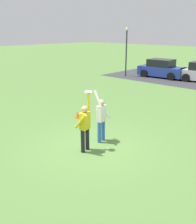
{
  "coord_description": "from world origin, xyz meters",
  "views": [
    {
      "loc": [
        6.01,
        -6.2,
        4.09
      ],
      "look_at": [
        -0.11,
        0.35,
        1.25
      ],
      "focal_mm": 41.86,
      "sensor_mm": 36.0,
      "label": 1
    }
  ],
  "objects_px": {
    "frisbee_disc": "(88,92)",
    "parked_car_blue": "(162,69)",
    "lamppost_by_lot": "(126,47)",
    "field_cone_orange": "(77,115)",
    "person_catcher": "(85,125)",
    "person_defender": "(101,117)"
  },
  "relations": [
    {
      "from": "person_catcher",
      "to": "field_cone_orange",
      "type": "height_order",
      "value": "person_catcher"
    },
    {
      "from": "parked_car_blue",
      "to": "field_cone_orange",
      "type": "relative_size",
      "value": 13.14
    },
    {
      "from": "person_defender",
      "to": "field_cone_orange",
      "type": "height_order",
      "value": "person_defender"
    },
    {
      "from": "field_cone_orange",
      "to": "parked_car_blue",
      "type": "bearing_deg",
      "value": 102.59
    },
    {
      "from": "person_defender",
      "to": "frisbee_disc",
      "type": "xyz_separation_m",
      "value": [
        0.11,
        -0.77,
        1.11
      ]
    },
    {
      "from": "person_catcher",
      "to": "field_cone_orange",
      "type": "relative_size",
      "value": 6.5
    },
    {
      "from": "parked_car_blue",
      "to": "lamppost_by_lot",
      "type": "distance_m",
      "value": 3.71
    },
    {
      "from": "person_defender",
      "to": "person_catcher",
      "type": "bearing_deg",
      "value": -0.0
    },
    {
      "from": "frisbee_disc",
      "to": "field_cone_orange",
      "type": "bearing_deg",
      "value": 144.33
    },
    {
      "from": "lamppost_by_lot",
      "to": "field_cone_orange",
      "type": "xyz_separation_m",
      "value": [
        5.55,
        -11.12,
        -2.43
      ]
    },
    {
      "from": "person_defender",
      "to": "field_cone_orange",
      "type": "distance_m",
      "value": 3.06
    },
    {
      "from": "person_catcher",
      "to": "field_cone_orange",
      "type": "distance_m",
      "value": 3.69
    },
    {
      "from": "person_catcher",
      "to": "person_defender",
      "type": "xyz_separation_m",
      "value": [
        -0.15,
        1.0,
        -0.0
      ]
    },
    {
      "from": "frisbee_disc",
      "to": "parked_car_blue",
      "type": "height_order",
      "value": "frisbee_disc"
    },
    {
      "from": "person_catcher",
      "to": "parked_car_blue",
      "type": "height_order",
      "value": "person_catcher"
    },
    {
      "from": "lamppost_by_lot",
      "to": "field_cone_orange",
      "type": "distance_m",
      "value": 12.66
    },
    {
      "from": "parked_car_blue",
      "to": "field_cone_orange",
      "type": "distance_m",
      "value": 13.25
    },
    {
      "from": "frisbee_disc",
      "to": "field_cone_orange",
      "type": "distance_m",
      "value": 3.95
    },
    {
      "from": "lamppost_by_lot",
      "to": "field_cone_orange",
      "type": "relative_size",
      "value": 13.31
    },
    {
      "from": "person_catcher",
      "to": "frisbee_disc",
      "type": "bearing_deg",
      "value": 0.0
    },
    {
      "from": "field_cone_orange",
      "to": "lamppost_by_lot",
      "type": "bearing_deg",
      "value": 116.53
    },
    {
      "from": "person_defender",
      "to": "lamppost_by_lot",
      "type": "distance_m",
      "value": 14.93
    }
  ]
}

